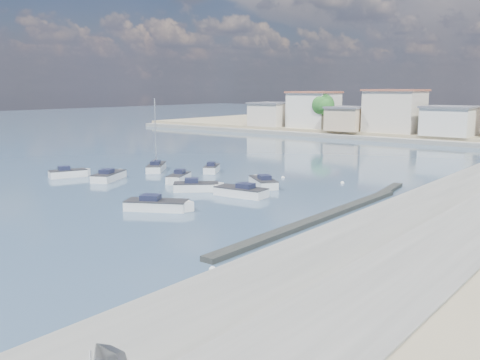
# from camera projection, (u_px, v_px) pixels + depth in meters

# --- Properties ---
(ground) EXTENTS (400.00, 400.00, 0.00)m
(ground) POSITION_uv_depth(u_px,v_px,m) (390.00, 167.00, 68.51)
(ground) COLOR #2F465F
(ground) RESTS_ON ground
(breakwater) EXTENTS (2.00, 31.02, 0.35)m
(breakwater) POSITION_uv_depth(u_px,v_px,m) (335.00, 212.00, 43.18)
(breakwater) COLOR black
(breakwater) RESTS_ON ground
(far_shore_quay) EXTENTS (160.00, 2.50, 0.80)m
(far_shore_quay) POSITION_uv_depth(u_px,v_px,m) (463.00, 144.00, 92.36)
(far_shore_quay) COLOR slate
(far_shore_quay) RESTS_ON ground
(motorboat_a) EXTENTS (3.95, 5.46, 1.48)m
(motorboat_a) POSITION_uv_depth(u_px,v_px,m) (110.00, 176.00, 59.24)
(motorboat_a) COLOR white
(motorboat_a) RESTS_ON ground
(motorboat_b) EXTENTS (4.48, 4.29, 1.48)m
(motorboat_b) POSITION_uv_depth(u_px,v_px,m) (199.00, 187.00, 52.73)
(motorboat_b) COLOR white
(motorboat_b) RESTS_ON ground
(motorboat_c) EXTENTS (4.89, 4.34, 1.48)m
(motorboat_c) POSITION_uv_depth(u_px,v_px,m) (262.00, 182.00, 55.30)
(motorboat_c) COLOR white
(motorboat_c) RESTS_ON ground
(motorboat_d) EXTENTS (5.66, 2.56, 1.48)m
(motorboat_d) POSITION_uv_depth(u_px,v_px,m) (239.00, 192.00, 50.31)
(motorboat_d) COLOR white
(motorboat_d) RESTS_ON ground
(motorboat_e) EXTENTS (3.04, 4.58, 1.48)m
(motorboat_e) POSITION_uv_depth(u_px,v_px,m) (70.00, 174.00, 61.02)
(motorboat_e) COLOR white
(motorboat_e) RESTS_ON ground
(motorboat_f) EXTENTS (3.12, 3.84, 1.48)m
(motorboat_f) POSITION_uv_depth(u_px,v_px,m) (212.00, 169.00, 64.63)
(motorboat_f) COLOR white
(motorboat_f) RESTS_ON ground
(motorboat_g) EXTENTS (3.16, 4.44, 1.48)m
(motorboat_g) POSITION_uv_depth(u_px,v_px,m) (178.00, 178.00, 57.76)
(motorboat_g) COLOR white
(motorboat_g) RESTS_ON ground
(motorboat_h) EXTENTS (5.54, 4.33, 1.48)m
(motorboat_h) POSITION_uv_depth(u_px,v_px,m) (160.00, 206.00, 44.48)
(motorboat_h) COLOR white
(motorboat_h) RESTS_ON ground
(sailboat) EXTENTS (4.69, 5.24, 9.00)m
(sailboat) POSITION_uv_depth(u_px,v_px,m) (157.00, 167.00, 65.88)
(sailboat) COLOR white
(sailboat) RESTS_ON ground
(mooring_buoys) EXTENTS (19.01, 29.86, 0.41)m
(mooring_buoys) POSITION_uv_depth(u_px,v_px,m) (318.00, 212.00, 43.63)
(mooring_buoys) COLOR white
(mooring_buoys) RESTS_ON ground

